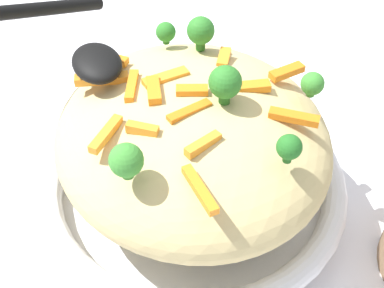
% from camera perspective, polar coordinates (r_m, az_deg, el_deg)
% --- Properties ---
extents(ground_plane, '(2.40, 2.40, 0.00)m').
position_cam_1_polar(ground_plane, '(0.51, 0.00, -6.81)').
color(ground_plane, silver).
extents(serving_bowl, '(0.28, 0.28, 0.05)m').
position_cam_1_polar(serving_bowl, '(0.49, 0.00, -4.81)').
color(serving_bowl, silver).
rests_on(serving_bowl, ground_plane).
extents(pasta_mound, '(0.25, 0.23, 0.10)m').
position_cam_1_polar(pasta_mound, '(0.44, 0.00, 0.73)').
color(pasta_mound, '#D1BA7A').
rests_on(pasta_mound, serving_bowl).
extents(carrot_piece_0, '(0.03, 0.03, 0.01)m').
position_cam_1_polar(carrot_piece_0, '(0.46, -8.68, 9.21)').
color(carrot_piece_0, orange).
rests_on(carrot_piece_0, pasta_mound).
extents(carrot_piece_1, '(0.02, 0.03, 0.01)m').
position_cam_1_polar(carrot_piece_1, '(0.37, 1.21, -0.04)').
color(carrot_piece_1, orange).
rests_on(carrot_piece_1, pasta_mound).
extents(carrot_piece_2, '(0.02, 0.04, 0.01)m').
position_cam_1_polar(carrot_piece_2, '(0.44, -9.84, 7.03)').
color(carrot_piece_2, orange).
rests_on(carrot_piece_2, pasta_mound).
extents(carrot_piece_3, '(0.03, 0.03, 0.01)m').
position_cam_1_polar(carrot_piece_3, '(0.39, -9.36, 1.09)').
color(carrot_piece_3, orange).
rests_on(carrot_piece_3, pasta_mound).
extents(carrot_piece_4, '(0.03, 0.02, 0.01)m').
position_cam_1_polar(carrot_piece_4, '(0.46, 3.49, 9.28)').
color(carrot_piece_4, orange).
rests_on(carrot_piece_4, pasta_mound).
extents(carrot_piece_5, '(0.03, 0.02, 0.01)m').
position_cam_1_polar(carrot_piece_5, '(0.41, -4.20, 5.84)').
color(carrot_piece_5, orange).
rests_on(carrot_piece_5, pasta_mound).
extents(carrot_piece_6, '(0.01, 0.04, 0.01)m').
position_cam_1_polar(carrot_piece_6, '(0.43, -2.88, 7.18)').
color(carrot_piece_6, orange).
rests_on(carrot_piece_6, pasta_mound).
extents(carrot_piece_7, '(0.04, 0.02, 0.01)m').
position_cam_1_polar(carrot_piece_7, '(0.43, -6.58, 6.27)').
color(carrot_piece_7, orange).
rests_on(carrot_piece_7, pasta_mound).
extents(carrot_piece_8, '(0.04, 0.01, 0.01)m').
position_cam_1_polar(carrot_piece_8, '(0.35, 0.86, -4.96)').
color(carrot_piece_8, orange).
rests_on(carrot_piece_8, pasta_mound).
extents(carrot_piece_9, '(0.01, 0.04, 0.01)m').
position_cam_1_polar(carrot_piece_9, '(0.40, -0.29, 3.56)').
color(carrot_piece_9, orange).
rests_on(carrot_piece_9, pasta_mound).
extents(carrot_piece_10, '(0.02, 0.03, 0.01)m').
position_cam_1_polar(carrot_piece_10, '(0.41, -0.01, 5.79)').
color(carrot_piece_10, orange).
rests_on(carrot_piece_10, pasta_mound).
extents(carrot_piece_11, '(0.02, 0.02, 0.01)m').
position_cam_1_polar(carrot_piece_11, '(0.39, -5.42, 1.61)').
color(carrot_piece_11, orange).
rests_on(carrot_piece_11, pasta_mound).
extents(carrot_piece_12, '(0.01, 0.03, 0.01)m').
position_cam_1_polar(carrot_piece_12, '(0.45, 10.34, 7.71)').
color(carrot_piece_12, orange).
rests_on(carrot_piece_12, pasta_mound).
extents(carrot_piece_13, '(0.03, 0.03, 0.01)m').
position_cam_1_polar(carrot_piece_13, '(0.41, 11.04, 2.91)').
color(carrot_piece_13, orange).
rests_on(carrot_piece_13, pasta_mound).
extents(carrot_piece_14, '(0.02, 0.04, 0.01)m').
position_cam_1_polar(carrot_piece_14, '(0.42, 5.65, 6.12)').
color(carrot_piece_14, orange).
rests_on(carrot_piece_14, pasta_mound).
extents(broccoli_floret_0, '(0.02, 0.02, 0.02)m').
position_cam_1_polar(broccoli_floret_0, '(0.48, -2.87, 12.06)').
color(broccoli_floret_0, '#296820').
rests_on(broccoli_floret_0, pasta_mound).
extents(broccoli_floret_1, '(0.02, 0.02, 0.02)m').
position_cam_1_polar(broccoli_floret_1, '(0.43, 12.98, 6.40)').
color(broccoli_floret_1, '#377928').
rests_on(broccoli_floret_1, pasta_mound).
extents(broccoli_floret_2, '(0.02, 0.02, 0.03)m').
position_cam_1_polar(broccoli_floret_2, '(0.35, -7.17, -1.81)').
color(broccoli_floret_2, '#377928').
rests_on(broccoli_floret_2, pasta_mound).
extents(broccoli_floret_3, '(0.03, 0.03, 0.03)m').
position_cam_1_polar(broccoli_floret_3, '(0.39, 3.63, 6.66)').
color(broccoli_floret_3, '#296820').
rests_on(broccoli_floret_3, pasta_mound).
extents(broccoli_floret_4, '(0.02, 0.02, 0.02)m').
position_cam_1_polar(broccoli_floret_4, '(0.37, 10.54, -0.37)').
color(broccoli_floret_4, '#205B1C').
rests_on(broccoli_floret_4, pasta_mound).
extents(broccoli_floret_5, '(0.02, 0.02, 0.03)m').
position_cam_1_polar(broccoli_floret_5, '(0.47, 0.95, 12.19)').
color(broccoli_floret_5, '#296820').
rests_on(broccoli_floret_5, pasta_mound).
extents(serving_spoon, '(0.13, 0.13, 0.06)m').
position_cam_1_polar(serving_spoon, '(0.45, -12.56, 10.56)').
color(serving_spoon, black).
rests_on(serving_spoon, pasta_mound).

